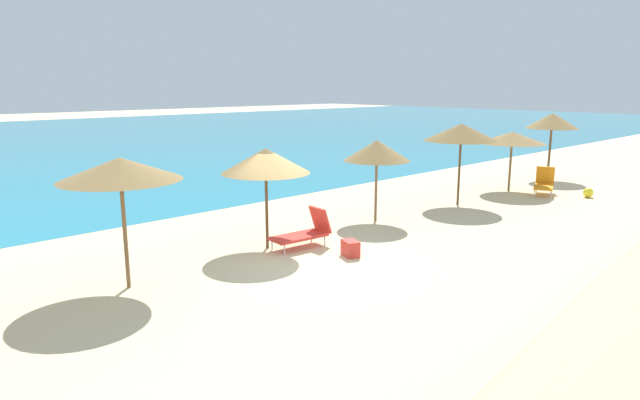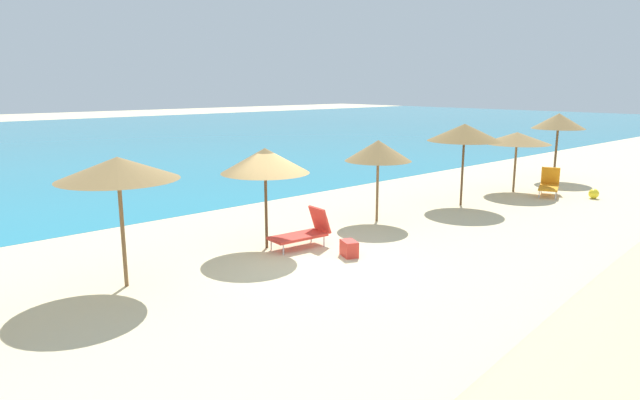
% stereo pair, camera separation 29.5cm
% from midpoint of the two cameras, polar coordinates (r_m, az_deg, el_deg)
% --- Properties ---
extents(ground_plane, '(160.00, 160.00, 0.00)m').
position_cam_midpoint_polar(ground_plane, '(13.54, -3.20, -6.18)').
color(ground_plane, beige).
extents(beach_umbrella_3, '(2.47, 2.47, 2.76)m').
position_cam_midpoint_polar(beach_umbrella_3, '(11.85, -20.70, 3.00)').
color(beach_umbrella_3, brown).
rests_on(beach_umbrella_3, ground_plane).
extents(beach_umbrella_4, '(2.27, 2.27, 2.63)m').
position_cam_midpoint_polar(beach_umbrella_4, '(14.02, -6.25, 4.06)').
color(beach_umbrella_4, brown).
rests_on(beach_umbrella_4, ground_plane).
extents(beach_umbrella_5, '(2.05, 2.05, 2.54)m').
position_cam_midpoint_polar(beach_umbrella_5, '(16.94, 5.41, 5.13)').
color(beach_umbrella_5, brown).
rests_on(beach_umbrella_5, ground_plane).
extents(beach_umbrella_6, '(2.54, 2.54, 2.88)m').
position_cam_midpoint_polar(beach_umbrella_6, '(19.79, 14.02, 6.83)').
color(beach_umbrella_6, brown).
rests_on(beach_umbrella_6, ground_plane).
extents(beach_umbrella_7, '(2.58, 2.58, 2.37)m').
position_cam_midpoint_polar(beach_umbrella_7, '(23.04, 18.96, 6.13)').
color(beach_umbrella_7, brown).
rests_on(beach_umbrella_7, ground_plane).
extents(beach_umbrella_8, '(2.27, 2.27, 2.96)m').
position_cam_midpoint_polar(beach_umbrella_8, '(26.72, 22.65, 7.58)').
color(beach_umbrella_8, brown).
rests_on(beach_umbrella_8, ground_plane).
extents(lounge_chair_2, '(1.63, 1.19, 1.03)m').
position_cam_midpoint_polar(lounge_chair_2, '(23.04, 21.89, 1.62)').
color(lounge_chair_2, orange).
rests_on(lounge_chair_2, ground_plane).
extents(lounge_chair_3, '(1.66, 0.83, 1.01)m').
position_cam_midpoint_polar(lounge_chair_3, '(14.44, -2.18, -3.30)').
color(lounge_chair_3, red).
rests_on(lounge_chair_3, ground_plane).
extents(beach_ball, '(0.37, 0.37, 0.37)m').
position_cam_midpoint_polar(beach_ball, '(23.10, 25.73, 0.70)').
color(beach_ball, yellow).
rests_on(beach_ball, ground_plane).
extents(cooler_box, '(0.48, 0.58, 0.40)m').
position_cam_midpoint_polar(cooler_box, '(13.73, 2.56, -5.03)').
color(cooler_box, red).
rests_on(cooler_box, ground_plane).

